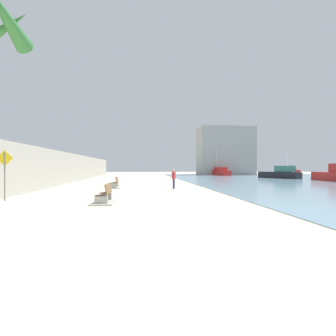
{
  "coord_description": "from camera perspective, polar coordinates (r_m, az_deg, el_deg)",
  "views": [
    {
      "loc": [
        0.44,
        -7.97,
        1.82
      ],
      "look_at": [
        3.07,
        14.96,
        1.7
      ],
      "focal_mm": 26.67,
      "sensor_mm": 36.0,
      "label": 1
    }
  ],
  "objects": [
    {
      "name": "ground_plane",
      "position": [
        26.04,
        -7.51,
        -3.71
      ],
      "size": [
        120.0,
        120.0,
        0.0
      ],
      "primitive_type": "plane",
      "color": "beige"
    },
    {
      "name": "seawall",
      "position": [
        27.16,
        -23.54,
        -0.06
      ],
      "size": [
        0.8,
        64.0,
        3.33
      ],
      "primitive_type": "cube",
      "color": "#9E9E99",
      "rests_on": "ground"
    },
    {
      "name": "bench_near",
      "position": [
        13.02,
        -14.37,
        -6.71
      ],
      "size": [
        1.15,
        2.13,
        0.98
      ],
      "color": "#9E9E99",
      "rests_on": "ground"
    },
    {
      "name": "bench_far",
      "position": [
        21.77,
        -12.13,
        -3.89
      ],
      "size": [
        1.12,
        2.11,
        0.98
      ],
      "color": "#9E9E99",
      "rests_on": "ground"
    },
    {
      "name": "person_walking",
      "position": [
        20.54,
        1.31,
        -2.13
      ],
      "size": [
        0.38,
        0.42,
        1.64
      ],
      "color": "navy",
      "rests_on": "ground"
    },
    {
      "name": "boat_outer",
      "position": [
        55.13,
        25.76,
        -0.81
      ],
      "size": [
        2.47,
        4.57,
        5.7
      ],
      "color": "red",
      "rests_on": "water_bay"
    },
    {
      "name": "boat_far_right",
      "position": [
        42.08,
        24.27,
        -1.18
      ],
      "size": [
        4.31,
        6.48,
        1.94
      ],
      "color": "black",
      "rests_on": "water_bay"
    },
    {
      "name": "boat_nearest",
      "position": [
        52.95,
        11.35,
        -0.92
      ],
      "size": [
        3.46,
        7.69,
        5.76
      ],
      "color": "red",
      "rests_on": "water_bay"
    },
    {
      "name": "pedestrian_sign",
      "position": [
        15.66,
        -33.26,
        -0.29
      ],
      "size": [
        0.85,
        0.08,
        2.69
      ],
      "color": "slate",
      "rests_on": "ground"
    },
    {
      "name": "harbor_building",
      "position": [
        57.35,
        12.93,
        3.75
      ],
      "size": [
        12.0,
        6.0,
        10.57
      ],
      "primitive_type": "cube",
      "color": "#9E9E99",
      "rests_on": "ground"
    }
  ]
}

